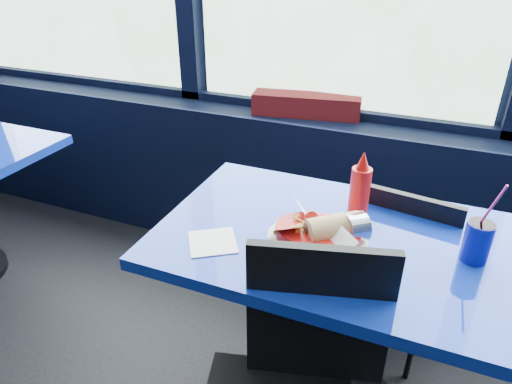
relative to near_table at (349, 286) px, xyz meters
name	(u,v)px	position (x,y,z in m)	size (l,w,h in m)	color
window_sill	(324,194)	(-0.30, 0.87, -0.17)	(5.00, 0.26, 0.80)	black
near_table	(349,286)	(0.00, 0.00, 0.00)	(1.20, 0.70, 0.75)	black
chair_near_front	(292,384)	(-0.06, -0.38, -0.06)	(0.49, 0.49, 0.89)	black
chair_near_back	(395,261)	(0.12, 0.33, -0.10)	(0.42, 0.42, 0.81)	black
planter_box	(306,105)	(-0.43, 0.89, 0.28)	(0.52, 0.13, 0.10)	maroon
food_basket	(320,233)	(-0.09, -0.06, 0.22)	(0.31, 0.31, 0.10)	#B8100C
ketchup_bottle	(360,190)	(-0.02, 0.12, 0.29)	(0.06, 0.06, 0.24)	#B8100C
soda_cup	(478,241)	(0.33, 0.03, 0.25)	(0.08, 0.08, 0.26)	#0C118C
napkin	(213,242)	(-0.39, -0.18, 0.18)	(0.14, 0.14, 0.00)	white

